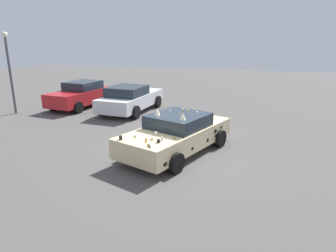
{
  "coord_description": "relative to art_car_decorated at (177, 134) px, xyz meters",
  "views": [
    {
      "loc": [
        -9.02,
        -2.53,
        3.65
      ],
      "look_at": [
        0.0,
        0.3,
        0.9
      ],
      "focal_mm": 31.58,
      "sensor_mm": 36.0,
      "label": 1
    }
  ],
  "objects": [
    {
      "name": "lot_lamp_post",
      "position": [
        2.83,
        9.48,
        1.81
      ],
      "size": [
        0.28,
        0.28,
        4.05
      ],
      "color": "#4C4C51",
      "rests_on": "ground"
    },
    {
      "name": "ground_plane",
      "position": [
        -0.01,
        0.01,
        -0.66
      ],
      "size": [
        60.0,
        60.0,
        0.0
      ],
      "primitive_type": "plane",
      "color": "#514F4C"
    },
    {
      "name": "parked_sedan_behind_right",
      "position": [
        5.21,
        7.11,
        0.05
      ],
      "size": [
        4.08,
        2.25,
        1.42
      ],
      "rotation": [
        0.0,
        0.0,
        3.04
      ],
      "color": "red",
      "rests_on": "ground"
    },
    {
      "name": "art_car_decorated",
      "position": [
        0.0,
        0.0,
        0.0
      ],
      "size": [
        4.71,
        3.14,
        1.53
      ],
      "rotation": [
        0.0,
        0.0,
        2.81
      ],
      "color": "beige",
      "rests_on": "ground"
    },
    {
      "name": "parked_sedan_behind_left",
      "position": [
        4.99,
        3.94,
        0.04
      ],
      "size": [
        4.54,
        2.26,
        1.4
      ],
      "rotation": [
        0.0,
        0.0,
        -0.06
      ],
      "color": "silver",
      "rests_on": "ground"
    }
  ]
}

